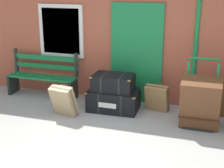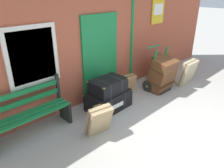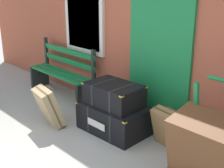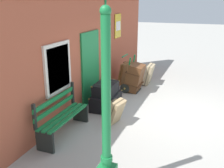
{
  "view_description": "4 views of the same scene",
  "coord_description": "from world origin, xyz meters",
  "px_view_note": "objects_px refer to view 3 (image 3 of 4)",
  "views": [
    {
      "loc": [
        1.62,
        -4.16,
        2.6
      ],
      "look_at": [
        -0.19,
        1.58,
        0.63
      ],
      "focal_mm": 52.87,
      "sensor_mm": 36.0,
      "label": 1
    },
    {
      "loc": [
        -3.32,
        -1.46,
        2.63
      ],
      "look_at": [
        -0.23,
        1.7,
        0.66
      ],
      "focal_mm": 34.64,
      "sensor_mm": 36.0,
      "label": 2
    },
    {
      "loc": [
        2.78,
        -1.12,
        2.21
      ],
      "look_at": [
        -0.3,
        1.84,
        0.72
      ],
      "focal_mm": 49.78,
      "sensor_mm": 36.0,
      "label": 3
    },
    {
      "loc": [
        -6.59,
        -0.82,
        2.93
      ],
      "look_at": [
        0.38,
        1.87,
        0.53
      ],
      "focal_mm": 41.86,
      "sensor_mm": 36.0,
      "label": 4
    }
  ],
  "objects_px": {
    "porters_trolley": "(213,167)",
    "suitcase_oxblood": "(49,107)",
    "steamer_trunk_base": "(114,118)",
    "large_brown_trunk": "(207,157)",
    "suitcase_beige": "(169,129)",
    "platform_bench": "(63,73)",
    "steamer_trunk_middle": "(114,95)"
  },
  "relations": [
    {
      "from": "porters_trolley",
      "to": "steamer_trunk_middle",
      "type": "bearing_deg",
      "value": 174.23
    },
    {
      "from": "platform_bench",
      "to": "suitcase_beige",
      "type": "xyz_separation_m",
      "value": [
        2.62,
        -0.15,
        -0.17
      ]
    },
    {
      "from": "suitcase_beige",
      "to": "platform_bench",
      "type": "bearing_deg",
      "value": 176.67
    },
    {
      "from": "porters_trolley",
      "to": "steamer_trunk_base",
      "type": "bearing_deg",
      "value": 174.35
    },
    {
      "from": "porters_trolley",
      "to": "suitcase_oxblood",
      "type": "distance_m",
      "value": 2.57
    },
    {
      "from": "steamer_trunk_middle",
      "to": "large_brown_trunk",
      "type": "height_order",
      "value": "large_brown_trunk"
    },
    {
      "from": "platform_bench",
      "to": "porters_trolley",
      "type": "bearing_deg",
      "value": -8.37
    },
    {
      "from": "steamer_trunk_base",
      "to": "suitcase_oxblood",
      "type": "bearing_deg",
      "value": -144.04
    },
    {
      "from": "suitcase_oxblood",
      "to": "steamer_trunk_middle",
      "type": "bearing_deg",
      "value": 36.44
    },
    {
      "from": "steamer_trunk_middle",
      "to": "platform_bench",
      "type": "bearing_deg",
      "value": 169.14
    },
    {
      "from": "steamer_trunk_base",
      "to": "steamer_trunk_middle",
      "type": "distance_m",
      "value": 0.37
    },
    {
      "from": "steamer_trunk_middle",
      "to": "porters_trolley",
      "type": "height_order",
      "value": "porters_trolley"
    },
    {
      "from": "large_brown_trunk",
      "to": "suitcase_beige",
      "type": "bearing_deg",
      "value": 148.18
    },
    {
      "from": "large_brown_trunk",
      "to": "suitcase_oxblood",
      "type": "bearing_deg",
      "value": -174.17
    },
    {
      "from": "porters_trolley",
      "to": "suitcase_oxblood",
      "type": "relative_size",
      "value": 1.91
    },
    {
      "from": "porters_trolley",
      "to": "suitcase_oxblood",
      "type": "height_order",
      "value": "porters_trolley"
    },
    {
      "from": "steamer_trunk_base",
      "to": "suitcase_beige",
      "type": "relative_size",
      "value": 1.82
    },
    {
      "from": "steamer_trunk_middle",
      "to": "suitcase_beige",
      "type": "height_order",
      "value": "steamer_trunk_middle"
    },
    {
      "from": "platform_bench",
      "to": "steamer_trunk_middle",
      "type": "xyz_separation_m",
      "value": [
        1.77,
        -0.34,
        0.14
      ]
    },
    {
      "from": "steamer_trunk_base",
      "to": "large_brown_trunk",
      "type": "xyz_separation_m",
      "value": [
        1.7,
        -0.34,
        0.26
      ]
    },
    {
      "from": "porters_trolley",
      "to": "large_brown_trunk",
      "type": "bearing_deg",
      "value": -90.0
    },
    {
      "from": "steamer_trunk_base",
      "to": "suitcase_beige",
      "type": "height_order",
      "value": "suitcase_beige"
    },
    {
      "from": "platform_bench",
      "to": "large_brown_trunk",
      "type": "xyz_separation_m",
      "value": [
        3.48,
        -0.68,
        0.03
      ]
    },
    {
      "from": "porters_trolley",
      "to": "platform_bench",
      "type": "bearing_deg",
      "value": 171.63
    },
    {
      "from": "platform_bench",
      "to": "porters_trolley",
      "type": "xyz_separation_m",
      "value": [
        3.48,
        -0.51,
        -0.17
      ]
    },
    {
      "from": "steamer_trunk_middle",
      "to": "suitcase_oxblood",
      "type": "bearing_deg",
      "value": -143.56
    },
    {
      "from": "large_brown_trunk",
      "to": "suitcase_oxblood",
      "type": "xyz_separation_m",
      "value": [
        -2.53,
        -0.26,
        -0.16
      ]
    },
    {
      "from": "steamer_trunk_base",
      "to": "porters_trolley",
      "type": "xyz_separation_m",
      "value": [
        1.7,
        -0.17,
        0.06
      ]
    },
    {
      "from": "platform_bench",
      "to": "suitcase_beige",
      "type": "relative_size",
      "value": 2.83
    },
    {
      "from": "steamer_trunk_middle",
      "to": "suitcase_oxblood",
      "type": "relative_size",
      "value": 1.3
    },
    {
      "from": "large_brown_trunk",
      "to": "suitcase_beige",
      "type": "height_order",
      "value": "large_brown_trunk"
    },
    {
      "from": "suitcase_oxblood",
      "to": "steamer_trunk_base",
      "type": "bearing_deg",
      "value": 35.96
    }
  ]
}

